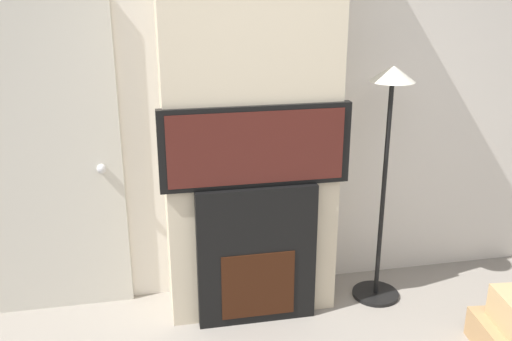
{
  "coord_description": "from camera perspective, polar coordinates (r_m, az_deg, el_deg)",
  "views": [
    {
      "loc": [
        -0.63,
        -1.54,
        2.13
      ],
      "look_at": [
        0.0,
        1.58,
        1.01
      ],
      "focal_mm": 40.0,
      "sensor_mm": 36.0,
      "label": 1
    }
  ],
  "objects": [
    {
      "name": "wall_back",
      "position": [
        3.71,
        -1.37,
        7.23
      ],
      "size": [
        6.0,
        0.06,
        2.7
      ],
      "color": "silver",
      "rests_on": "ground_plane"
    },
    {
      "name": "chimney_breast",
      "position": [
        3.48,
        -0.68,
        6.43
      ],
      "size": [
        1.06,
        0.42,
        2.7
      ],
      "color": "beige",
      "rests_on": "ground_plane"
    },
    {
      "name": "fireplace",
      "position": [
        3.6,
        0.0,
        -8.41
      ],
      "size": [
        0.74,
        0.15,
        0.91
      ],
      "color": "black",
      "rests_on": "ground_plane"
    },
    {
      "name": "television",
      "position": [
        3.33,
        0.01,
        2.38
      ],
      "size": [
        1.14,
        0.07,
        0.49
      ],
      "color": "black",
      "rests_on": "fireplace"
    },
    {
      "name": "floor_lamp",
      "position": [
        3.68,
        13.02,
        2.98
      ],
      "size": [
        0.32,
        0.32,
        1.59
      ],
      "color": "black",
      "rests_on": "ground_plane"
    },
    {
      "name": "entry_door",
      "position": [
        3.73,
        -19.83,
        0.64
      ],
      "size": [
        0.87,
        0.09,
        2.01
      ],
      "color": "beige",
      "rests_on": "ground_plane"
    }
  ]
}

